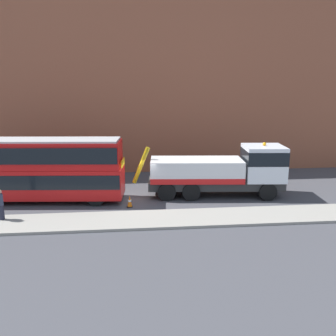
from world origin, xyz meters
TOP-DOWN VIEW (x-y plane):
  - ground_plane at (0.00, 0.00)m, footprint 120.00×120.00m
  - near_kerb at (0.00, -4.20)m, footprint 60.00×2.80m
  - building_facade at (0.00, 8.25)m, footprint 60.00×1.50m
  - recovery_tow_truck at (5.82, 0.13)m, footprint 10.23×3.43m
  - double_decker_bus at (-6.33, 0.17)m, footprint 11.19×3.52m
  - pedestrian_onlooker at (-7.46, -3.56)m, footprint 0.41×0.47m
  - traffic_cone_near_bus at (-0.45, -1.66)m, footprint 0.36×0.36m

SIDE VIEW (x-z plane):
  - ground_plane at x=0.00m, z-range 0.00..0.00m
  - near_kerb at x=0.00m, z-range 0.00..0.15m
  - traffic_cone_near_bus at x=-0.45m, z-range -0.02..0.70m
  - pedestrian_onlooker at x=-7.46m, z-range 0.13..1.84m
  - recovery_tow_truck at x=5.82m, z-range -0.08..3.59m
  - double_decker_bus at x=-6.33m, z-range 0.20..4.26m
  - building_facade at x=0.00m, z-range 0.07..16.07m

